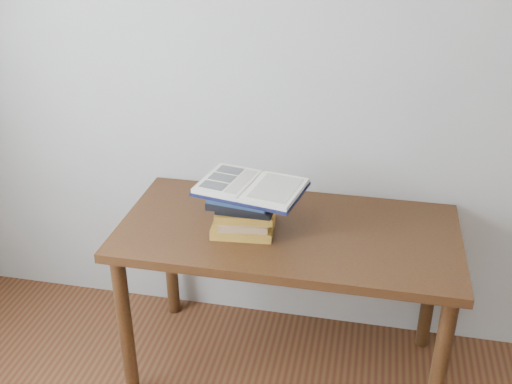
# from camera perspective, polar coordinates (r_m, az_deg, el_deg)

# --- Properties ---
(room_shell) EXTENTS (3.54, 3.54, 2.62)m
(room_shell) POSITION_cam_1_polar(r_m,az_deg,el_deg) (0.84, -14.58, 3.05)
(room_shell) COLOR #AAA8A1
(room_shell) RESTS_ON ground
(desk) EXTENTS (1.36, 0.68, 0.73)m
(desk) POSITION_cam_1_polar(r_m,az_deg,el_deg) (2.46, 3.02, -5.42)
(desk) COLOR #402410
(desk) RESTS_ON ground
(book_stack) EXTENTS (0.26, 0.22, 0.19)m
(book_stack) POSITION_cam_1_polar(r_m,az_deg,el_deg) (2.34, -1.19, -1.80)
(book_stack) COLOR #9F6F24
(book_stack) RESTS_ON desk
(open_book) EXTENTS (0.43, 0.34, 0.03)m
(open_book) POSITION_cam_1_polar(r_m,az_deg,el_deg) (2.28, -0.46, 0.50)
(open_book) COLOR black
(open_book) RESTS_ON book_stack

